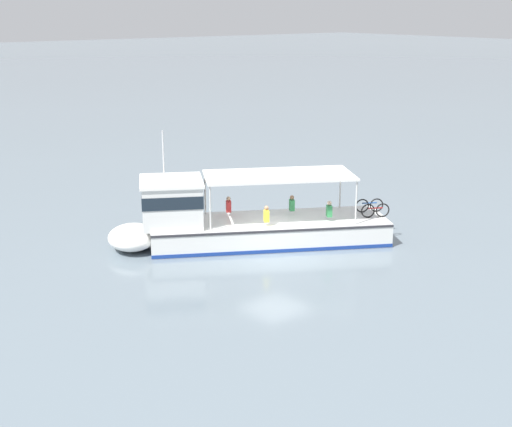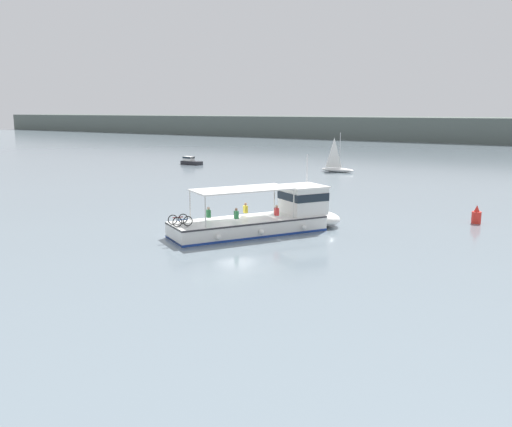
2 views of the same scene
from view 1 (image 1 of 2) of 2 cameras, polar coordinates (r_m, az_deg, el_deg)
ground_plane at (r=31.45m, az=1.58°, el=-3.33°), size 400.00×400.00×0.00m
ferry_main at (r=32.64m, az=-1.76°, el=-0.72°), size 8.89×12.61×5.32m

